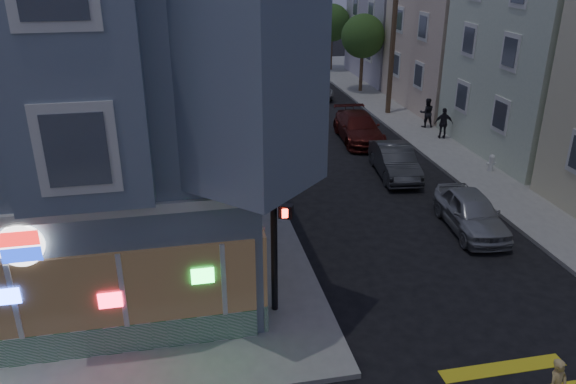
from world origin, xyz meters
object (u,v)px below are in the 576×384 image
object	(u,v)px
fire_hydrant	(491,162)
traffic_signal	(275,186)
street_tree_near	(363,36)
parked_car_b	(395,161)
pedestrian_a	(427,113)
pedestrian_b	(444,123)
street_tree_far	(332,23)
parked_car_c	(359,128)
parked_car_d	(313,88)
parked_car_a	(471,212)
utility_pole	(393,35)

from	to	relation	value
fire_hydrant	traffic_signal	bearing A→B (deg)	-142.78
street_tree_near	parked_car_b	size ratio (longest dim) A/B	1.24
pedestrian_a	fire_hydrant	world-z (taller)	pedestrian_a
pedestrian_b	fire_hydrant	bearing A→B (deg)	105.00
street_tree_far	traffic_signal	xyz separation A→B (m)	(-10.72, -33.14, -0.00)
traffic_signal	fire_hydrant	bearing A→B (deg)	60.86
parked_car_b	parked_car_c	xyz separation A→B (m)	(0.00, 5.20, 0.01)
street_tree_far	pedestrian_b	size ratio (longest dim) A/B	3.25
pedestrian_b	parked_car_d	bearing A→B (deg)	-53.07
parked_car_a	parked_car_c	distance (m)	10.83
traffic_signal	parked_car_a	bearing A→B (deg)	49.41
street_tree_far	parked_car_d	xyz separation A→B (m)	(-3.60, -8.53, -3.32)
parked_car_a	parked_car_d	bearing A→B (deg)	97.89
traffic_signal	utility_pole	bearing A→B (deg)	84.84
parked_car_b	parked_car_a	bearing A→B (deg)	-76.17
pedestrian_a	parked_car_d	world-z (taller)	pedestrian_a
pedestrian_a	traffic_signal	size ratio (longest dim) A/B	0.29
parked_car_a	parked_car_b	xyz separation A→B (m)	(-0.71, 5.61, -0.00)
traffic_signal	fire_hydrant	distance (m)	14.86
parked_car_a	fire_hydrant	size ratio (longest dim) A/B	5.41
pedestrian_a	parked_car_c	xyz separation A→B (m)	(-4.40, -1.20, -0.25)
traffic_signal	parked_car_c	bearing A→B (deg)	87.62
street_tree_near	street_tree_far	bearing A→B (deg)	90.00
street_tree_far	parked_car_c	size ratio (longest dim) A/B	1.07
utility_pole	pedestrian_a	size ratio (longest dim) A/B	5.47
parked_car_c	traffic_signal	distance (m)	16.55
pedestrian_b	parked_car_b	world-z (taller)	pedestrian_b
parked_car_a	street_tree_near	bearing A→B (deg)	88.23
parked_car_b	parked_car_c	world-z (taller)	parked_car_c
pedestrian_a	traffic_signal	xyz separation A→B (m)	(-11.52, -15.80, 2.96)
street_tree_near	parked_car_b	distance (m)	16.48
pedestrian_b	parked_car_c	distance (m)	4.50
parked_car_b	fire_hydrant	distance (m)	4.45
parked_car_d	fire_hydrant	world-z (taller)	parked_car_d
street_tree_near	traffic_signal	distance (m)	27.33
utility_pole	pedestrian_b	distance (m)	6.75
street_tree_far	parked_car_b	distance (m)	24.24
parked_car_b	parked_car_d	xyz separation A→B (m)	(0.00, 15.22, -0.09)
utility_pole	fire_hydrant	distance (m)	11.27
pedestrian_a	pedestrian_b	xyz separation A→B (m)	(0.00, -2.12, -0.01)
parked_car_a	parked_car_c	xyz separation A→B (m)	(-0.71, 10.81, 0.01)
traffic_signal	pedestrian_b	bearing A→B (deg)	73.52
street_tree_far	parked_car_d	size ratio (longest dim) A/B	1.21
pedestrian_a	street_tree_near	bearing A→B (deg)	-76.51
utility_pole	street_tree_far	size ratio (longest dim) A/B	1.70
pedestrian_a	parked_car_d	distance (m)	9.86
pedestrian_a	parked_car_c	distance (m)	4.57
parked_car_c	parked_car_d	size ratio (longest dim) A/B	1.12
street_tree_near	parked_car_a	bearing A→B (deg)	-97.70
pedestrian_b	pedestrian_a	bearing A→B (deg)	-75.00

